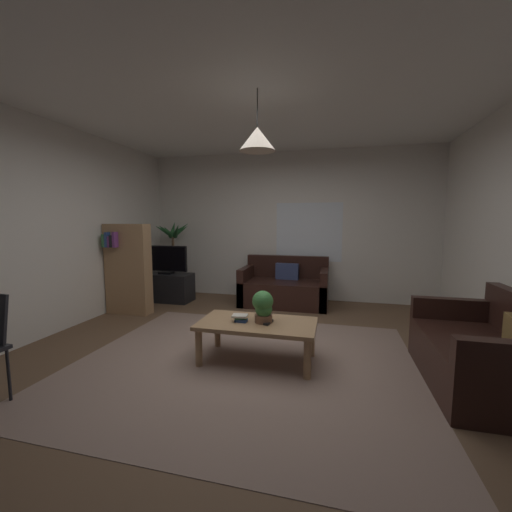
# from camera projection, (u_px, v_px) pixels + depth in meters

# --- Properties ---
(floor) EXTENTS (5.22, 5.32, 0.02)m
(floor) POSITION_uv_depth(u_px,v_px,m) (249.00, 356.00, 3.42)
(floor) COLOR brown
(floor) RESTS_ON ground
(rug) EXTENTS (3.40, 2.93, 0.01)m
(rug) POSITION_uv_depth(u_px,v_px,m) (244.00, 363.00, 3.23)
(rug) COLOR gray
(rug) RESTS_ON ground
(wall_back) EXTENTS (5.34, 0.06, 2.70)m
(wall_back) POSITION_uv_depth(u_px,v_px,m) (287.00, 226.00, 5.87)
(wall_back) COLOR silver
(wall_back) RESTS_ON ground
(wall_left) EXTENTS (0.06, 5.32, 2.70)m
(wall_left) POSITION_uv_depth(u_px,v_px,m) (43.00, 229.00, 3.91)
(wall_left) COLOR silver
(wall_left) RESTS_ON ground
(ceiling) EXTENTS (5.22, 5.32, 0.02)m
(ceiling) POSITION_uv_depth(u_px,v_px,m) (249.00, 92.00, 3.12)
(ceiling) COLOR white
(window_pane) EXTENTS (1.18, 0.01, 1.06)m
(window_pane) POSITION_uv_depth(u_px,v_px,m) (309.00, 232.00, 5.75)
(window_pane) COLOR white
(couch_under_window) EXTENTS (1.47, 0.82, 0.82)m
(couch_under_window) POSITION_uv_depth(u_px,v_px,m) (284.00, 289.00, 5.49)
(couch_under_window) COLOR black
(couch_under_window) RESTS_ON ground
(couch_right_side) EXTENTS (0.82, 1.35, 0.82)m
(couch_right_side) POSITION_uv_depth(u_px,v_px,m) (483.00, 357.00, 2.73)
(couch_right_side) COLOR black
(couch_right_side) RESTS_ON ground
(coffee_table) EXTENTS (1.19, 0.64, 0.42)m
(coffee_table) POSITION_uv_depth(u_px,v_px,m) (257.00, 328.00, 3.25)
(coffee_table) COLOR #A87F56
(coffee_table) RESTS_ON ground
(book_on_table_0) EXTENTS (0.12, 0.09, 0.03)m
(book_on_table_0) POSITION_uv_depth(u_px,v_px,m) (241.00, 320.00, 3.25)
(book_on_table_0) COLOR #2D4C8C
(book_on_table_0) RESTS_ON coffee_table
(book_on_table_1) EXTENTS (0.14, 0.13, 0.02)m
(book_on_table_1) POSITION_uv_depth(u_px,v_px,m) (241.00, 317.00, 3.26)
(book_on_table_1) COLOR #387247
(book_on_table_1) RESTS_ON coffee_table
(book_on_table_2) EXTENTS (0.17, 0.13, 0.02)m
(book_on_table_2) POSITION_uv_depth(u_px,v_px,m) (240.00, 316.00, 3.25)
(book_on_table_2) COLOR beige
(book_on_table_2) RESTS_ON coffee_table
(remote_on_table_0) EXTENTS (0.08, 0.17, 0.02)m
(remote_on_table_0) POSITION_uv_depth(u_px,v_px,m) (268.00, 322.00, 3.20)
(remote_on_table_0) COLOR black
(remote_on_table_0) RESTS_ON coffee_table
(potted_plant_on_table) EXTENTS (0.21, 0.21, 0.33)m
(potted_plant_on_table) POSITION_uv_depth(u_px,v_px,m) (263.00, 306.00, 3.21)
(potted_plant_on_table) COLOR brown
(potted_plant_on_table) RESTS_ON coffee_table
(tv_stand) EXTENTS (0.90, 0.44, 0.50)m
(tv_stand) POSITION_uv_depth(u_px,v_px,m) (167.00, 287.00, 5.73)
(tv_stand) COLOR black
(tv_stand) RESTS_ON ground
(tv) EXTENTS (0.81, 0.16, 0.51)m
(tv) POSITION_uv_depth(u_px,v_px,m) (166.00, 259.00, 5.66)
(tv) COLOR black
(tv) RESTS_ON tv_stand
(potted_palm_corner) EXTENTS (0.71, 0.76, 1.48)m
(potted_palm_corner) POSITION_uv_depth(u_px,v_px,m) (173.00, 260.00, 6.12)
(potted_palm_corner) COLOR #B77051
(potted_palm_corner) RESTS_ON ground
(bookshelf_corner) EXTENTS (0.70, 0.31, 1.40)m
(bookshelf_corner) POSITION_uv_depth(u_px,v_px,m) (128.00, 268.00, 4.92)
(bookshelf_corner) COLOR #A87F56
(bookshelf_corner) RESTS_ON ground
(pendant_lamp) EXTENTS (0.36, 0.36, 0.58)m
(pendant_lamp) POSITION_uv_depth(u_px,v_px,m) (257.00, 139.00, 3.05)
(pendant_lamp) COLOR black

